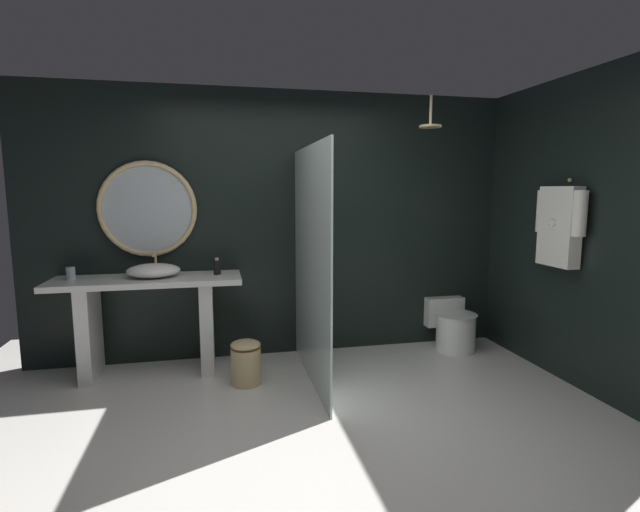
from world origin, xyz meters
name	(u,v)px	position (x,y,z in m)	size (l,w,h in m)	color
ground_plane	(321,448)	(0.00, 0.00, 0.00)	(5.76, 5.76, 0.00)	silver
back_wall_panel	(280,225)	(0.00, 1.90, 1.30)	(4.80, 0.10, 2.60)	black
side_wall_right	(567,230)	(2.35, 0.76, 1.30)	(0.10, 2.47, 2.60)	black
vanity_counter	(149,313)	(-1.23, 1.56, 0.56)	(1.63, 0.55, 0.88)	silver
vessel_sink	(154,270)	(-1.17, 1.57, 0.94)	(0.46, 0.38, 0.20)	white
tumbler_cup	(71,273)	(-1.86, 1.61, 0.93)	(0.07, 0.07, 0.11)	silver
soap_dispenser	(217,267)	(-0.62, 1.59, 0.95)	(0.06, 0.06, 0.16)	black
round_wall_mirror	(148,209)	(-1.23, 1.81, 1.47)	(0.88, 0.05, 0.88)	#D6B77F
shower_glass_panel	(311,266)	(0.16, 1.10, 1.00)	(0.02, 1.50, 2.01)	silver
rain_shower_head	(430,124)	(1.33, 1.36, 2.24)	(0.20, 0.20, 0.29)	#D6B77F
hanging_bathrobe	(560,224)	(2.21, 0.68, 1.36)	(0.20, 0.55, 0.74)	#D6B77F
toilet	(452,325)	(1.76, 1.61, 0.24)	(0.41, 0.61, 0.50)	white
waste_bin	(246,362)	(-0.41, 1.13, 0.19)	(0.26, 0.26, 0.38)	#D6B77F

